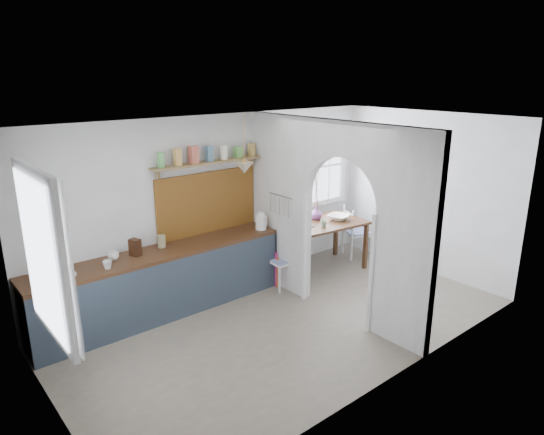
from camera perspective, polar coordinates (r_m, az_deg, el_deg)
floor at (r=6.53m, az=2.07°, el=-12.25°), size 5.80×3.20×0.01m
ceiling at (r=5.75m, az=2.34°, el=11.08°), size 5.80×3.20×0.01m
walls at (r=6.01m, az=2.20°, el=-1.34°), size 5.81×3.21×2.60m
partition at (r=6.48m, az=6.49°, el=1.29°), size 0.12×3.20×2.60m
kitchen_window at (r=4.61m, az=-25.47°, el=-4.13°), size 0.10×1.16×1.50m
nook_window at (r=8.24m, az=4.32°, el=5.72°), size 1.76×0.10×1.30m
counter at (r=6.76m, az=-12.82°, el=-7.34°), size 3.50×0.60×0.90m
sink at (r=6.15m, az=-23.81°, el=-6.46°), size 0.40×0.40×0.02m
backsplash at (r=7.09m, az=-7.57°, el=1.76°), size 1.65×0.03×0.90m
shelf at (r=6.88m, az=-7.40°, el=6.86°), size 1.75×0.20×0.21m
pendant_lamp at (r=6.83m, az=-3.29°, el=5.85°), size 0.26×0.26×0.16m
utensil_rail at (r=7.01m, az=1.01°, el=2.57°), size 0.02×0.50×0.02m
dining_table at (r=8.09m, az=6.03°, el=-3.27°), size 1.41×1.02×0.82m
chair_left at (r=7.39m, az=1.25°, el=-4.92°), size 0.44×0.44×0.88m
chair_right at (r=8.71m, az=10.03°, el=-1.66°), size 0.55×0.55×0.91m
kettle at (r=7.25m, az=-1.31°, el=-0.41°), size 0.27×0.25×0.26m
mug_a at (r=6.15m, az=-18.79°, el=-5.28°), size 0.14×0.14×0.10m
mug_b at (r=6.41m, az=-18.16°, el=-4.32°), size 0.18×0.18×0.11m
knife_block at (r=6.46m, az=-15.80°, el=-3.40°), size 0.14×0.16×0.22m
jar at (r=6.69m, az=-12.87°, el=-2.72°), size 0.13×0.13×0.17m
towel_magenta at (r=7.41m, az=0.47°, el=-6.22°), size 0.02×0.03×0.58m
towel_orange at (r=7.39m, az=0.68°, el=-6.50°), size 0.02×0.03×0.48m
bowl at (r=8.09m, az=7.83°, el=0.04°), size 0.42×0.42×0.08m
table_cup at (r=7.69m, az=6.12°, el=-0.75°), size 0.13×0.13×0.09m
plate at (r=7.70m, az=4.31°, el=-0.98°), size 0.21×0.21×0.02m
vase at (r=8.05m, az=5.22°, el=0.53°), size 0.24×0.24×0.22m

